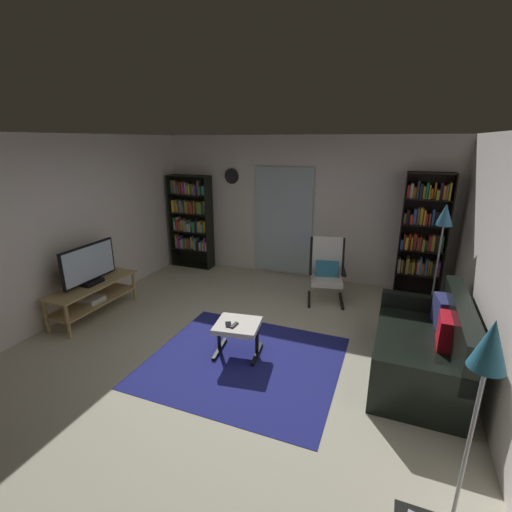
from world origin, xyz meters
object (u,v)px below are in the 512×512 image
(tv_stand, at_px, (93,294))
(cell_phone, at_px, (228,325))
(lounge_armchair, at_px, (327,268))
(tv_remote, at_px, (234,325))
(floor_lamp_by_sofa, at_px, (485,369))
(bookshelf_near_tv, at_px, (191,219))
(wall_clock, at_px, (232,176))
(bookshelf_near_sofa, at_px, (423,234))
(floor_lamp_by_shelf, at_px, (444,224))
(leather_sofa, at_px, (426,348))
(ottoman, at_px, (238,328))
(television, at_px, (89,266))

(tv_stand, relative_size, cell_phone, 10.00)
(tv_stand, height_order, lounge_armchair, lounge_armchair)
(tv_remote, distance_m, floor_lamp_by_sofa, 2.77)
(cell_phone, height_order, floor_lamp_by_sofa, floor_lamp_by_sofa)
(tv_remote, xyz_separation_m, floor_lamp_by_sofa, (2.20, -1.43, 0.90))
(bookshelf_near_tv, bearing_deg, wall_clock, 13.04)
(bookshelf_near_sofa, bearing_deg, floor_lamp_by_shelf, -76.89)
(tv_remote, bearing_deg, wall_clock, 119.22)
(tv_remote, relative_size, floor_lamp_by_sofa, 0.09)
(leather_sofa, bearing_deg, tv_stand, -176.60)
(bookshelf_near_sofa, bearing_deg, cell_phone, -127.86)
(ottoman, xyz_separation_m, floor_lamp_by_shelf, (2.24, 1.86, 1.08))
(floor_lamp_by_sofa, xyz_separation_m, floor_lamp_by_shelf, (0.05, 3.36, 0.11))
(television, relative_size, bookshelf_near_tv, 0.51)
(tv_stand, height_order, wall_clock, wall_clock)
(television, relative_size, floor_lamp_by_sofa, 0.59)
(bookshelf_near_sofa, relative_size, tv_remote, 14.22)
(bookshelf_near_tv, relative_size, bookshelf_near_sofa, 0.91)
(television, height_order, wall_clock, wall_clock)
(bookshelf_near_sofa, distance_m, floor_lamp_by_shelf, 0.90)
(leather_sofa, distance_m, ottoman, 2.14)
(tv_stand, relative_size, leather_sofa, 0.78)
(tv_stand, height_order, cell_phone, tv_stand)
(bookshelf_near_tv, distance_m, leather_sofa, 4.92)
(leather_sofa, bearing_deg, ottoman, -169.03)
(television, bearing_deg, bookshelf_near_tv, 85.99)
(bookshelf_near_sofa, height_order, floor_lamp_by_sofa, bookshelf_near_sofa)
(lounge_armchair, height_order, wall_clock, wall_clock)
(floor_lamp_by_sofa, bearing_deg, lounge_armchair, 113.26)
(bookshelf_near_tv, relative_size, tv_remote, 12.90)
(tv_stand, bearing_deg, tv_remote, -5.08)
(bookshelf_near_tv, relative_size, floor_lamp_by_shelf, 1.09)
(lounge_armchair, bearing_deg, tv_remote, -108.18)
(lounge_armchair, distance_m, floor_lamp_by_shelf, 1.80)
(television, distance_m, bookshelf_near_sofa, 5.12)
(tv_stand, relative_size, floor_lamp_by_sofa, 0.87)
(leather_sofa, height_order, tv_remote, leather_sofa)
(wall_clock, bearing_deg, lounge_armchair, -22.18)
(tv_stand, xyz_separation_m, bookshelf_near_tv, (0.18, 2.52, 0.65))
(television, height_order, bookshelf_near_sofa, bookshelf_near_sofa)
(bookshelf_near_sofa, distance_m, wall_clock, 3.53)
(lounge_armchair, relative_size, wall_clock, 3.53)
(television, height_order, leather_sofa, television)
(cell_phone, distance_m, floor_lamp_by_sofa, 2.83)
(television, relative_size, floor_lamp_by_shelf, 0.56)
(television, height_order, lounge_armchair, television)
(bookshelf_near_tv, xyz_separation_m, bookshelf_near_sofa, (4.28, 0.01, 0.09))
(tv_stand, distance_m, bookshelf_near_tv, 2.61)
(cell_phone, bearing_deg, tv_remote, -24.56)
(television, height_order, bookshelf_near_tv, bookshelf_near_tv)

